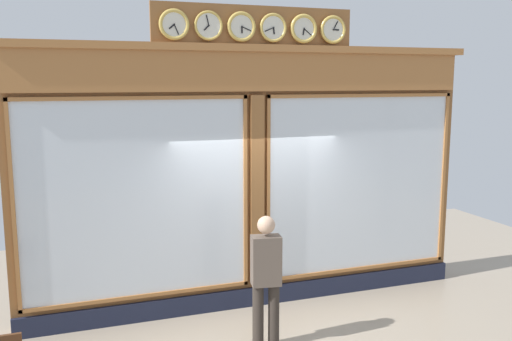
% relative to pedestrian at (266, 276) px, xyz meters
% --- Properties ---
extents(shop_facade, '(6.86, 0.42, 4.33)m').
position_rel_pedestrian_xyz_m(shop_facade, '(-0.34, -1.43, 1.01)').
color(shop_facade, brown).
rests_on(shop_facade, ground_plane).
extents(pedestrian, '(0.39, 0.28, 1.69)m').
position_rel_pedestrian_xyz_m(pedestrian, '(0.00, 0.00, 0.00)').
color(pedestrian, '#312A24').
rests_on(pedestrian, ground_plane).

